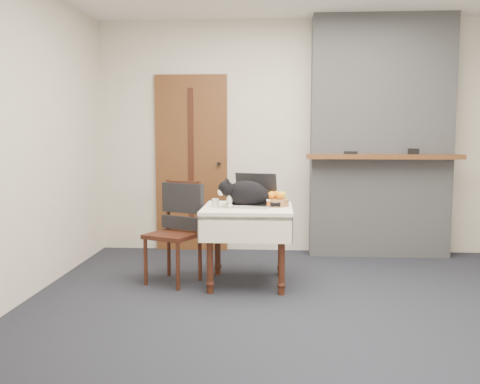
% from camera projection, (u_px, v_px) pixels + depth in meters
% --- Properties ---
extents(ground, '(4.50, 4.50, 0.00)m').
position_uv_depth(ground, '(305.00, 306.00, 4.18)').
color(ground, black).
rests_on(ground, ground).
extents(room_shell, '(4.52, 4.01, 2.61)m').
position_uv_depth(room_shell, '(305.00, 83.00, 4.45)').
color(room_shell, beige).
rests_on(room_shell, ground).
extents(door, '(0.82, 0.10, 2.00)m').
position_uv_depth(door, '(191.00, 163.00, 6.11)').
color(door, brown).
rests_on(door, ground).
extents(chimney, '(1.62, 0.48, 2.60)m').
position_uv_depth(chimney, '(380.00, 137.00, 5.81)').
color(chimney, gray).
rests_on(chimney, ground).
extents(side_table, '(0.78, 0.78, 0.70)m').
position_uv_depth(side_table, '(248.00, 219.00, 4.72)').
color(side_table, '#38170F').
rests_on(side_table, ground).
extents(laptop, '(0.46, 0.43, 0.29)m').
position_uv_depth(laptop, '(253.00, 198.00, 4.76)').
color(laptop, '#B7B7BC').
rests_on(laptop, side_table).
extents(cat, '(0.56, 0.31, 0.26)m').
position_uv_depth(cat, '(247.00, 194.00, 4.68)').
color(cat, black).
rests_on(cat, side_table).
extents(cream_jar, '(0.06, 0.06, 0.07)m').
position_uv_depth(cream_jar, '(215.00, 203.00, 4.69)').
color(cream_jar, silver).
rests_on(cream_jar, side_table).
extents(pill_bottle, '(0.04, 0.04, 0.07)m').
position_uv_depth(pill_bottle, '(268.00, 204.00, 4.62)').
color(pill_bottle, '#B25215').
rests_on(pill_bottle, side_table).
extents(fruit_basket, '(0.23, 0.23, 0.13)m').
position_uv_depth(fruit_basket, '(276.00, 200.00, 4.75)').
color(fruit_basket, '#A37A41').
rests_on(fruit_basket, side_table).
extents(desk_clutter, '(0.13, 0.11, 0.01)m').
position_uv_depth(desk_clutter, '(270.00, 205.00, 4.78)').
color(desk_clutter, black).
rests_on(desk_clutter, side_table).
extents(chair, '(0.54, 0.54, 0.92)m').
position_uv_depth(chair, '(179.00, 217.00, 4.85)').
color(chair, '#38170F').
rests_on(chair, ground).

